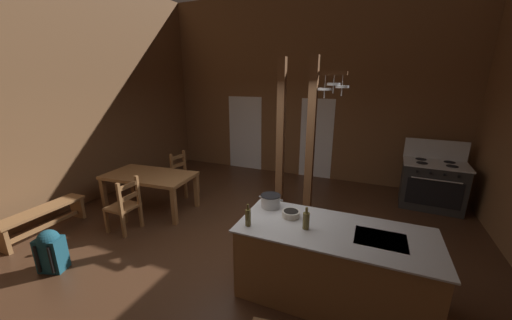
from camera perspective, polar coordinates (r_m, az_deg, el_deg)
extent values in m
cube|color=#422819|center=(4.65, -2.95, -17.34)|extent=(8.20, 8.14, 0.10)
cube|color=brown|center=(7.42, 9.98, 14.09)|extent=(8.20, 0.14, 4.56)
cube|color=brown|center=(6.51, -35.30, 11.19)|extent=(0.14, 8.14, 4.56)
cube|color=white|center=(8.04, -2.23, 5.47)|extent=(1.00, 0.01, 2.05)
cube|color=white|center=(7.42, 12.16, 4.20)|extent=(0.84, 0.01, 2.05)
cube|color=olive|center=(3.58, 15.13, -19.91)|extent=(2.11, 0.91, 0.88)
cube|color=silver|center=(3.34, 15.70, -13.65)|extent=(2.17, 0.97, 0.02)
cube|color=black|center=(3.34, 24.02, -14.44)|extent=(0.52, 0.40, 0.00)
cube|color=black|center=(4.16, 15.62, -20.90)|extent=(2.00, 0.05, 0.10)
cube|color=#2A2A2A|center=(6.69, 32.16, -4.41)|extent=(1.13, 0.81, 0.90)
cube|color=black|center=(6.34, 32.44, -5.79)|extent=(0.93, 0.05, 0.52)
cylinder|color=silver|center=(6.23, 32.84, -3.48)|extent=(0.83, 0.06, 0.02)
cube|color=silver|center=(6.56, 32.76, -0.60)|extent=(1.17, 0.85, 0.03)
cube|color=silver|center=(6.86, 32.71, 1.83)|extent=(1.14, 0.09, 0.40)
cylinder|color=black|center=(6.45, 35.09, -1.04)|extent=(0.21, 0.21, 0.01)
cylinder|color=black|center=(6.38, 30.74, -0.51)|extent=(0.21, 0.21, 0.01)
cylinder|color=black|center=(6.74, 34.72, -0.35)|extent=(0.21, 0.21, 0.01)
cylinder|color=black|center=(6.67, 30.56, 0.16)|extent=(0.21, 0.21, 0.01)
cylinder|color=black|center=(6.26, 35.98, -2.75)|extent=(0.05, 0.03, 0.04)
cylinder|color=black|center=(6.22, 34.00, -2.52)|extent=(0.05, 0.03, 0.04)
cylinder|color=black|center=(6.19, 32.00, -2.28)|extent=(0.05, 0.03, 0.04)
cylinder|color=black|center=(6.16, 29.98, -2.04)|extent=(0.05, 0.03, 0.04)
cube|color=brown|center=(5.15, 11.05, 3.96)|extent=(0.14, 0.14, 2.91)
cube|color=brown|center=(5.00, 14.54, 16.74)|extent=(0.61, 0.08, 0.06)
cylinder|color=silver|center=(5.01, 13.91, 15.43)|extent=(0.01, 0.01, 0.24)
cylinder|color=silver|center=(5.01, 13.80, 13.85)|extent=(0.24, 0.24, 0.04)
cylinder|color=silver|center=(5.01, 13.74, 12.94)|extent=(0.02, 0.02, 0.14)
cylinder|color=silver|center=(4.98, 15.59, 15.78)|extent=(0.01, 0.01, 0.15)
cylinder|color=silver|center=(4.99, 15.51, 14.66)|extent=(0.22, 0.22, 0.04)
cylinder|color=silver|center=(4.99, 15.44, 13.74)|extent=(0.02, 0.02, 0.14)
cylinder|color=silver|center=(4.97, 17.24, 15.42)|extent=(0.01, 0.01, 0.19)
cylinder|color=silver|center=(4.97, 17.12, 14.07)|extent=(0.22, 0.22, 0.04)
cylinder|color=silver|center=(4.97, 17.05, 13.15)|extent=(0.02, 0.02, 0.14)
cube|color=brown|center=(5.51, 5.05, 4.98)|extent=(0.14, 0.14, 2.91)
cube|color=olive|center=(5.83, -20.90, -2.98)|extent=(1.77, 1.04, 0.06)
cube|color=olive|center=(6.73, -23.78, -4.15)|extent=(0.09, 0.09, 0.68)
cube|color=olive|center=(5.82, -12.02, -6.16)|extent=(0.09, 0.09, 0.68)
cube|color=olive|center=(6.22, -28.53, -6.40)|extent=(0.09, 0.09, 0.68)
cube|color=olive|center=(5.23, -16.33, -9.15)|extent=(0.09, 0.09, 0.68)
cube|color=brown|center=(5.33, -25.53, -8.59)|extent=(0.44, 0.44, 0.04)
cube|color=brown|center=(5.45, -28.10, -11.00)|extent=(0.05, 0.05, 0.41)
cube|color=brown|center=(5.66, -25.13, -9.58)|extent=(0.05, 0.05, 0.41)
cube|color=brown|center=(5.06, -25.74, -9.34)|extent=(0.05, 0.05, 0.95)
cube|color=brown|center=(5.29, -22.68, -7.87)|extent=(0.05, 0.05, 0.95)
cube|color=brown|center=(5.04, -24.65, -4.81)|extent=(0.04, 0.38, 0.07)
cube|color=brown|center=(5.11, -24.40, -6.80)|extent=(0.04, 0.38, 0.07)
cube|color=brown|center=(6.48, -14.24, -3.14)|extent=(0.50, 0.50, 0.04)
cube|color=brown|center=(6.55, -11.75, -4.84)|extent=(0.06, 0.06, 0.41)
cube|color=brown|center=(6.30, -14.09, -5.86)|extent=(0.06, 0.06, 0.41)
cube|color=brown|center=(6.72, -14.27, -2.04)|extent=(0.06, 0.06, 0.95)
cube|color=brown|center=(6.48, -16.64, -2.92)|extent=(0.06, 0.06, 0.95)
cube|color=brown|center=(6.49, -15.67, 0.58)|extent=(0.09, 0.38, 0.07)
cube|color=brown|center=(6.54, -15.54, -1.02)|extent=(0.09, 0.38, 0.07)
cube|color=olive|center=(5.93, -37.54, -8.10)|extent=(0.40, 1.34, 0.04)
cube|color=olive|center=(5.77, -42.29, -12.04)|extent=(0.31, 0.07, 0.40)
cube|color=olive|center=(6.30, -32.56, -8.12)|extent=(0.31, 0.07, 0.40)
cube|color=olive|center=(6.04, -37.05, -10.72)|extent=(0.10, 1.13, 0.06)
cube|color=#194756|center=(4.86, -36.20, -15.21)|extent=(0.37, 0.31, 0.48)
cube|color=#194756|center=(4.97, -35.09, -15.24)|extent=(0.23, 0.13, 0.17)
cylinder|color=black|center=(4.84, -38.07, -15.66)|extent=(0.05, 0.05, 0.38)
cylinder|color=black|center=(4.72, -36.27, -16.13)|extent=(0.05, 0.05, 0.38)
sphere|color=#194756|center=(4.76, -36.65, -12.91)|extent=(0.35, 0.35, 0.27)
cylinder|color=silver|center=(3.72, 3.02, -8.36)|extent=(0.25, 0.25, 0.16)
cylinder|color=black|center=(3.68, 3.04, -7.20)|extent=(0.26, 0.26, 0.01)
cylinder|color=silver|center=(3.75, 1.01, -7.48)|extent=(0.05, 0.02, 0.02)
cylinder|color=silver|center=(3.66, 5.11, -8.14)|extent=(0.05, 0.02, 0.02)
cylinder|color=silver|center=(3.50, 7.13, -10.84)|extent=(0.22, 0.22, 0.08)
cylinder|color=black|center=(3.48, 7.15, -10.27)|extent=(0.18, 0.18, 0.00)
cylinder|color=brown|center=(3.26, -1.64, -11.65)|extent=(0.07, 0.07, 0.20)
cylinder|color=brown|center=(3.20, -1.66, -9.55)|extent=(0.03, 0.03, 0.07)
cylinder|color=brown|center=(3.24, 10.16, -12.11)|extent=(0.07, 0.07, 0.19)
cylinder|color=brown|center=(3.19, 10.27, -10.05)|extent=(0.03, 0.03, 0.07)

